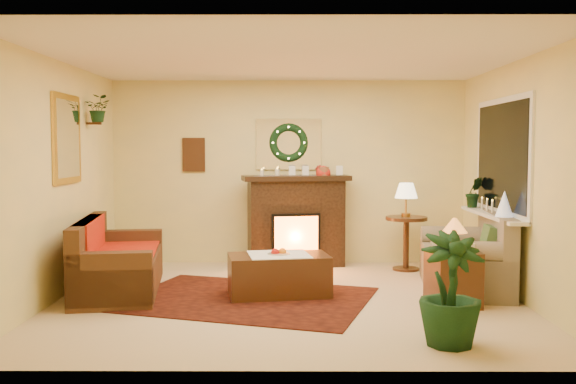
{
  "coord_description": "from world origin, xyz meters",
  "views": [
    {
      "loc": [
        0.03,
        -6.89,
        1.66
      ],
      "look_at": [
        0.0,
        0.35,
        1.15
      ],
      "focal_mm": 40.0,
      "sensor_mm": 36.0,
      "label": 1
    }
  ],
  "objects_px": {
    "side_table_round": "(406,246)",
    "loveseat": "(465,253)",
    "sofa": "(120,254)",
    "fireplace": "(296,227)",
    "end_table_square": "(453,280)",
    "coffee_table": "(279,277)"
  },
  "relations": [
    {
      "from": "side_table_round",
      "to": "end_table_square",
      "type": "distance_m",
      "value": 1.97
    },
    {
      "from": "sofa",
      "to": "end_table_square",
      "type": "distance_m",
      "value": 3.72
    },
    {
      "from": "sofa",
      "to": "fireplace",
      "type": "distance_m",
      "value": 2.58
    },
    {
      "from": "loveseat",
      "to": "coffee_table",
      "type": "height_order",
      "value": "loveseat"
    },
    {
      "from": "end_table_square",
      "to": "coffee_table",
      "type": "height_order",
      "value": "end_table_square"
    },
    {
      "from": "sofa",
      "to": "fireplace",
      "type": "bearing_deg",
      "value": 29.3
    },
    {
      "from": "side_table_round",
      "to": "sofa",
      "type": "bearing_deg",
      "value": -159.88
    },
    {
      "from": "sofa",
      "to": "coffee_table",
      "type": "relative_size",
      "value": 1.77
    },
    {
      "from": "side_table_round",
      "to": "end_table_square",
      "type": "relative_size",
      "value": 1.25
    },
    {
      "from": "loveseat",
      "to": "side_table_round",
      "type": "xyz_separation_m",
      "value": [
        -0.47,
        1.16,
        -0.1
      ]
    },
    {
      "from": "coffee_table",
      "to": "sofa",
      "type": "bearing_deg",
      "value": 162.86
    },
    {
      "from": "end_table_square",
      "to": "coffee_table",
      "type": "bearing_deg",
      "value": 166.4
    },
    {
      "from": "side_table_round",
      "to": "loveseat",
      "type": "bearing_deg",
      "value": -67.83
    },
    {
      "from": "fireplace",
      "to": "side_table_round",
      "type": "distance_m",
      "value": 1.53
    },
    {
      "from": "loveseat",
      "to": "end_table_square",
      "type": "height_order",
      "value": "loveseat"
    },
    {
      "from": "sofa",
      "to": "fireplace",
      "type": "relative_size",
      "value": 1.49
    },
    {
      "from": "fireplace",
      "to": "side_table_round",
      "type": "bearing_deg",
      "value": -21.4
    },
    {
      "from": "sofa",
      "to": "fireplace",
      "type": "xyz_separation_m",
      "value": [
        2.04,
        1.57,
        0.12
      ]
    },
    {
      "from": "fireplace",
      "to": "side_table_round",
      "type": "xyz_separation_m",
      "value": [
        1.48,
        -0.28,
        -0.23
      ]
    },
    {
      "from": "loveseat",
      "to": "end_table_square",
      "type": "xyz_separation_m",
      "value": [
        -0.34,
        -0.81,
        -0.15
      ]
    },
    {
      "from": "fireplace",
      "to": "loveseat",
      "type": "bearing_deg",
      "value": -47.09
    },
    {
      "from": "loveseat",
      "to": "coffee_table",
      "type": "distance_m",
      "value": 2.2
    }
  ]
}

